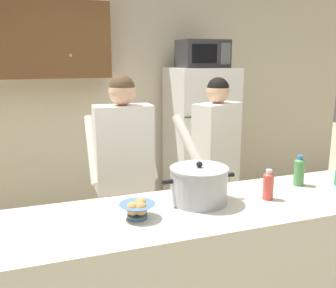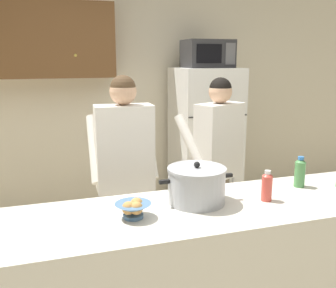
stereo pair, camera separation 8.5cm
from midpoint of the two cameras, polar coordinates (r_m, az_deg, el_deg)
back_wall_unit at (r=4.15m, az=-12.17°, el=8.19°), size 6.00×0.48×2.60m
kitchen_island at (r=2.40m, az=3.63°, el=-19.65°), size 2.56×0.68×0.92m
refrigerator at (r=4.16m, az=4.20°, el=-0.10°), size 0.64×0.68×1.64m
microwave at (r=4.04m, az=4.56°, el=13.27°), size 0.48×0.37×0.28m
person_near_pot at (r=2.81m, az=-7.49°, el=-2.45°), size 0.51×0.42×1.63m
person_by_sink at (r=3.18m, az=6.32°, el=-1.10°), size 0.59×0.55×1.60m
cooking_pot at (r=2.23m, az=3.56°, el=-6.09°), size 0.45×0.34×0.25m
bread_bowl at (r=2.03m, az=-5.79°, el=-9.65°), size 0.19×0.19×0.10m
bottle_mid_counter at (r=2.65m, az=18.12°, el=-3.83°), size 0.07×0.07×0.20m
bottle_far_corner at (r=2.34m, az=13.74°, el=-5.95°), size 0.06×0.06×0.18m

